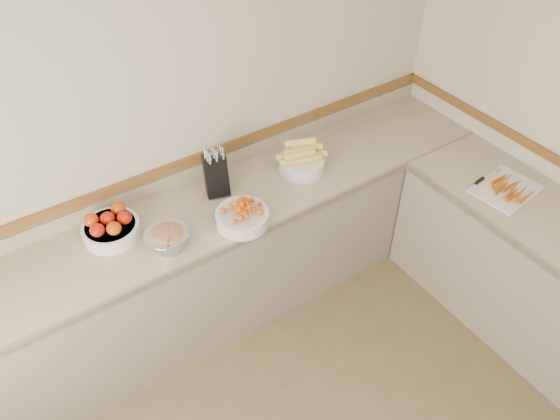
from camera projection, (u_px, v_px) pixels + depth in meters
back_wall at (167, 131)px, 3.14m from camera, size 4.00×0.00×4.00m
counter_back at (207, 265)px, 3.50m from camera, size 4.00×0.65×1.08m
knife_block at (216, 174)px, 3.27m from camera, size 0.18×0.20×0.33m
tomato_bowl at (111, 227)px, 3.03m from camera, size 0.32×0.32×0.16m
cherry_tomato_bowl at (242, 216)px, 3.11m from camera, size 0.31×0.31×0.17m
corn_bowl at (302, 161)px, 3.47m from camera, size 0.32×0.30×0.22m
rhubarb_bowl at (168, 239)px, 2.95m from camera, size 0.25×0.25×0.14m
cutting_board at (507, 188)px, 3.36m from camera, size 0.43×0.35×0.06m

